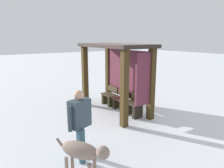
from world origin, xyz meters
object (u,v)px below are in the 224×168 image
(bench_right_inside, at_px, (134,107))
(dog, at_px, (83,152))
(bench_center_inside, at_px, (121,102))
(bench_left_inside, at_px, (109,98))
(bus_shelter, at_px, (120,65))
(person_walking, at_px, (80,120))

(bench_right_inside, distance_m, dog, 3.42)
(bench_center_inside, height_order, bench_right_inside, bench_right_inside)
(bench_left_inside, relative_size, bench_center_inside, 0.98)
(dog, bearing_deg, bench_left_inside, 140.25)
(bench_left_inside, height_order, dog, dog)
(bench_right_inside, relative_size, dog, 0.76)
(bus_shelter, xyz_separation_m, bench_center_inside, (-0.08, 0.09, -1.36))
(bench_center_inside, distance_m, bench_right_inside, 0.74)
(bus_shelter, height_order, dog, bus_shelter)
(bench_center_inside, relative_size, person_walking, 0.48)
(bus_shelter, bearing_deg, bench_right_inside, 8.29)
(bus_shelter, relative_size, bench_right_inside, 3.71)
(bench_right_inside, bearing_deg, dog, -55.71)
(bus_shelter, xyz_separation_m, dog, (2.58, -2.73, -1.13))
(bench_right_inside, bearing_deg, bench_center_inside, -179.97)
(bus_shelter, bearing_deg, bench_center_inside, 130.61)
(bus_shelter, distance_m, person_walking, 3.25)
(bench_center_inside, bearing_deg, bench_right_inside, 0.03)
(bus_shelter, bearing_deg, dog, -46.60)
(bench_left_inside, relative_size, person_walking, 0.46)
(bus_shelter, distance_m, bench_right_inside, 1.51)
(person_walking, bearing_deg, bench_right_inside, 116.82)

